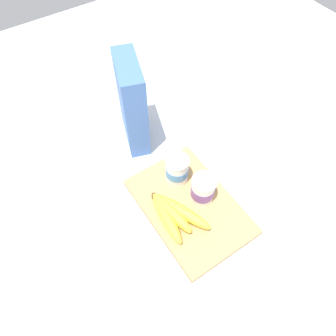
{
  "coord_description": "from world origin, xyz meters",
  "views": [
    {
      "loc": [
        0.31,
        -0.28,
        0.81
      ],
      "look_at": [
        -0.11,
        0.0,
        0.07
      ],
      "focal_mm": 33.08,
      "sensor_mm": 36.0,
      "label": 1
    }
  ],
  "objects_px": {
    "cutting_board": "(189,206)",
    "yogurt_cup_back": "(202,189)",
    "spoon": "(255,295)",
    "cereal_box": "(132,105)",
    "yogurt_cup_front": "(177,170)",
    "banana_bunch": "(174,214)"
  },
  "relations": [
    {
      "from": "cereal_box",
      "to": "banana_bunch",
      "type": "relative_size",
      "value": 1.59
    },
    {
      "from": "cereal_box",
      "to": "yogurt_cup_front",
      "type": "relative_size",
      "value": 3.15
    },
    {
      "from": "cereal_box",
      "to": "spoon",
      "type": "distance_m",
      "value": 0.62
    },
    {
      "from": "yogurt_cup_back",
      "to": "yogurt_cup_front",
      "type": "bearing_deg",
      "value": -165.98
    },
    {
      "from": "banana_bunch",
      "to": "spoon",
      "type": "height_order",
      "value": "banana_bunch"
    },
    {
      "from": "cereal_box",
      "to": "yogurt_cup_front",
      "type": "bearing_deg",
      "value": -158.25
    },
    {
      "from": "yogurt_cup_front",
      "to": "banana_bunch",
      "type": "height_order",
      "value": "yogurt_cup_front"
    },
    {
      "from": "yogurt_cup_front",
      "to": "yogurt_cup_back",
      "type": "distance_m",
      "value": 0.09
    },
    {
      "from": "yogurt_cup_back",
      "to": "banana_bunch",
      "type": "xyz_separation_m",
      "value": [
        0.01,
        -0.1,
        -0.03
      ]
    },
    {
      "from": "cutting_board",
      "to": "yogurt_cup_back",
      "type": "distance_m",
      "value": 0.07
    },
    {
      "from": "yogurt_cup_front",
      "to": "cereal_box",
      "type": "bearing_deg",
      "value": -177.13
    },
    {
      "from": "banana_bunch",
      "to": "spoon",
      "type": "xyz_separation_m",
      "value": [
        0.28,
        0.05,
        -0.03
      ]
    },
    {
      "from": "spoon",
      "to": "yogurt_cup_back",
      "type": "bearing_deg",
      "value": 170.68
    },
    {
      "from": "spoon",
      "to": "cutting_board",
      "type": "bearing_deg",
      "value": 178.91
    },
    {
      "from": "cutting_board",
      "to": "yogurt_cup_front",
      "type": "distance_m",
      "value": 0.11
    },
    {
      "from": "cutting_board",
      "to": "cereal_box",
      "type": "xyz_separation_m",
      "value": [
        -0.32,
        0.01,
        0.14
      ]
    },
    {
      "from": "cutting_board",
      "to": "spoon",
      "type": "bearing_deg",
      "value": -1.09
    },
    {
      "from": "cutting_board",
      "to": "yogurt_cup_back",
      "type": "relative_size",
      "value": 3.86
    },
    {
      "from": "yogurt_cup_front",
      "to": "yogurt_cup_back",
      "type": "relative_size",
      "value": 1.03
    },
    {
      "from": "cutting_board",
      "to": "cereal_box",
      "type": "height_order",
      "value": "cereal_box"
    },
    {
      "from": "yogurt_cup_back",
      "to": "spoon",
      "type": "bearing_deg",
      "value": -9.32
    },
    {
      "from": "cutting_board",
      "to": "banana_bunch",
      "type": "xyz_separation_m",
      "value": [
        0.01,
        -0.06,
        0.03
      ]
    }
  ]
}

